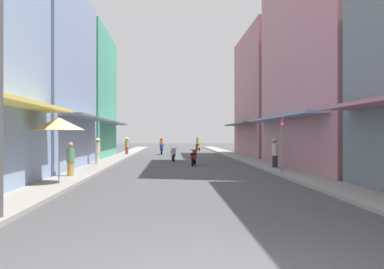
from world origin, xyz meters
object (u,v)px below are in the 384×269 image
Objects in this scene: pedestrian_far at (275,152)px; motorbike_orange at (198,145)px; vendor_umbrella at (59,124)px; street_sign_no_entry at (282,138)px; motorbike_silver at (173,154)px; motorbike_red at (194,157)px; pedestrian_foreground at (127,145)px; pedestrian_midway at (70,161)px; motorbike_blue at (161,147)px; pedestrian_crossing at (97,150)px.

motorbike_orange is at bearing 95.59° from pedestrian_far.
street_sign_no_entry is (9.00, 3.17, -0.54)m from vendor_umbrella.
motorbike_silver is at bearing 115.28° from street_sign_no_entry.
pedestrian_foreground reaches higher than motorbike_red.
vendor_umbrella is at bearing -90.05° from pedestrian_foreground.
street_sign_no_entry is (8.98, -18.94, 0.77)m from pedestrian_foreground.
pedestrian_foreground is 0.98× the size of pedestrian_far.
pedestrian_midway is at bearing -177.19° from street_sign_no_entry.
pedestrian_far reaches higher than motorbike_blue.
pedestrian_crossing is 0.69× the size of vendor_umbrella.
pedestrian_foreground is 12.43m from pedestrian_crossing.
vendor_umbrella reaches higher than pedestrian_foreground.
vendor_umbrella is (0.26, -2.71, 1.49)m from pedestrian_midway.
pedestrian_far is at bearing -84.41° from motorbike_orange.
motorbike_blue is 21.38m from pedestrian_midway.
pedestrian_crossing is (-0.41, -12.42, 0.02)m from pedestrian_foreground.
vendor_umbrella is at bearing -84.48° from pedestrian_midway.
motorbike_red is 5.82m from pedestrian_crossing.
street_sign_no_entry reaches higher than motorbike_silver.
vendor_umbrella is 0.94× the size of street_sign_no_entry.
motorbike_silver is at bearing 39.07° from pedestrian_crossing.
pedestrian_crossing is (-7.54, -21.77, 0.26)m from motorbike_orange.
pedestrian_crossing is 0.65× the size of street_sign_no_entry.
street_sign_no_entry reaches higher than pedestrian_foreground.
motorbike_blue is at bearing 28.81° from pedestrian_foreground.
motorbike_orange is 32.30m from vendor_umbrella.
pedestrian_midway is (-7.41, -28.74, 0.07)m from motorbike_orange.
pedestrian_crossing reaches higher than pedestrian_foreground.
pedestrian_foreground is (-5.39, 12.25, 0.44)m from motorbike_red.
pedestrian_foreground reaches higher than motorbike_silver.
motorbike_blue is 21.49m from street_sign_no_entry.
pedestrian_midway is at bearing -128.49° from motorbike_red.
street_sign_no_entry is (9.27, 0.45, 0.95)m from pedestrian_midway.
motorbike_blue is at bearing 82.50° from vendor_umbrella.
pedestrian_midway is 3.11m from vendor_umbrella.
pedestrian_far is (6.45, -17.21, 0.26)m from motorbike_blue.
motorbike_red is 7.68m from street_sign_no_entry.
pedestrian_crossing is (-0.12, 6.97, 0.20)m from pedestrian_midway.
motorbike_orange is 1.02× the size of pedestrian_crossing.
vendor_umbrella is at bearing -160.61° from street_sign_no_entry.
motorbike_silver is 5.89m from pedestrian_crossing.
motorbike_orange is 11.76m from pedestrian_foreground.
motorbike_silver is 11.37m from street_sign_no_entry.
street_sign_no_entry is (3.59, -6.68, 1.21)m from motorbike_red.
pedestrian_foreground is 18.21m from pedestrian_far.
pedestrian_midway is at bearing -88.99° from pedestrian_crossing.
motorbike_red is 14.15m from motorbike_blue.
motorbike_red is at bearing 118.23° from street_sign_no_entry.
motorbike_silver is at bearing -64.51° from pedestrian_foreground.
pedestrian_crossing reaches higher than motorbike_silver.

